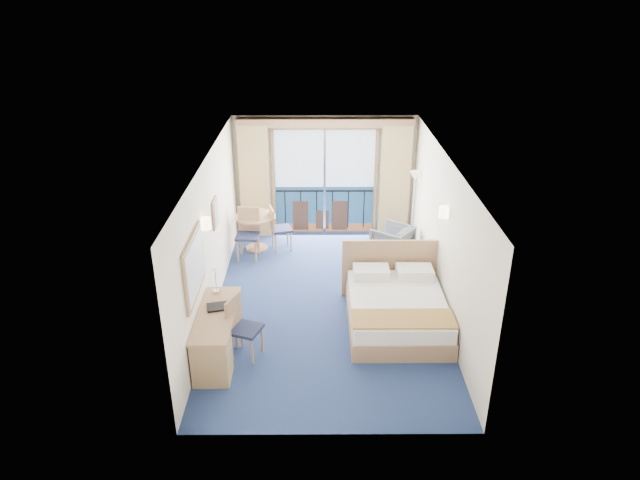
{
  "coord_description": "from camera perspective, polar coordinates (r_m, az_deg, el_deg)",
  "views": [
    {
      "loc": [
        -0.17,
        -8.89,
        5.42
      ],
      "look_at": [
        -0.12,
        0.2,
        1.18
      ],
      "focal_mm": 32.0,
      "sensor_mm": 36.0,
      "label": 1
    }
  ],
  "objects": [
    {
      "name": "room_walls",
      "position": [
        9.61,
        0.72,
        2.71
      ],
      "size": [
        4.04,
        6.54,
        2.72
      ],
      "color": "white",
      "rests_on": "ground"
    },
    {
      "name": "round_table",
      "position": [
        12.27,
        -6.45,
        1.63
      ],
      "size": [
        0.86,
        0.86,
        0.78
      ],
      "color": "tan",
      "rests_on": "ground"
    },
    {
      "name": "sconce_left",
      "position": [
        9.2,
        -11.38,
        1.64
      ],
      "size": [
        0.18,
        0.18,
        0.18
      ],
      "primitive_type": "cylinder",
      "color": "#FBE5B0",
      "rests_on": "room_walls"
    },
    {
      "name": "desk_lamp",
      "position": [
        9.23,
        -10.45,
        -3.38
      ],
      "size": [
        0.12,
        0.12,
        0.45
      ],
      "color": "silver",
      "rests_on": "desk"
    },
    {
      "name": "curtain_right",
      "position": [
        12.78,
        7.48,
        5.84
      ],
      "size": [
        0.65,
        0.22,
        2.55
      ],
      "primitive_type": "cube",
      "color": "tan",
      "rests_on": "room_walls"
    },
    {
      "name": "floor",
      "position": [
        10.42,
        0.67,
        -6.37
      ],
      "size": [
        6.5,
        6.5,
        0.0
      ],
      "primitive_type": "plane",
      "color": "navy",
      "rests_on": "ground"
    },
    {
      "name": "curtain_left",
      "position": [
        12.74,
        -6.55,
        5.83
      ],
      "size": [
        0.65,
        0.22,
        2.55
      ],
      "primitive_type": "cube",
      "color": "tan",
      "rests_on": "room_walls"
    },
    {
      "name": "desk",
      "position": [
        8.67,
        -10.66,
        -10.7
      ],
      "size": [
        0.56,
        1.64,
        0.77
      ],
      "color": "tan",
      "rests_on": "ground"
    },
    {
      "name": "mirror",
      "position": [
        8.54,
        -12.47,
        -2.62
      ],
      "size": [
        0.05,
        1.25,
        0.95
      ],
      "color": "tan",
      "rests_on": "room_walls"
    },
    {
      "name": "balcony_door",
      "position": [
        12.85,
        0.43,
        5.53
      ],
      "size": [
        2.36,
        0.03,
        2.52
      ],
      "color": "navy",
      "rests_on": "room_walls"
    },
    {
      "name": "desk_chair",
      "position": [
        8.91,
        -7.95,
        -8.29
      ],
      "size": [
        0.56,
        0.56,
        1.01
      ],
      "rotation": [
        0.0,
        0.0,
        1.21
      ],
      "color": "#1C2343",
      "rests_on": "ground"
    },
    {
      "name": "table_chair_a",
      "position": [
        12.23,
        -4.28,
        1.42
      ],
      "size": [
        0.52,
        0.51,
        0.97
      ],
      "rotation": [
        0.0,
        0.0,
        1.84
      ],
      "color": "#1C2343",
      "rests_on": "ground"
    },
    {
      "name": "sconce_right",
      "position": [
        9.68,
        12.32,
        2.74
      ],
      "size": [
        0.18,
        0.18,
        0.18
      ],
      "primitive_type": "cylinder",
      "color": "#FBE5B0",
      "rests_on": "room_walls"
    },
    {
      "name": "phone",
      "position": [
        11.03,
        10.04,
        -1.58
      ],
      "size": [
        0.18,
        0.16,
        0.07
      ],
      "primitive_type": "cube",
      "rotation": [
        0.0,
        0.0,
        0.19
      ],
      "color": "white",
      "rests_on": "nightstand"
    },
    {
      "name": "folder",
      "position": [
        8.97,
        -10.15,
        -6.58
      ],
      "size": [
        0.39,
        0.33,
        0.03
      ],
      "primitive_type": "cube",
      "rotation": [
        0.0,
        0.0,
        0.23
      ],
      "color": "black",
      "rests_on": "desk"
    },
    {
      "name": "pelmet",
      "position": [
        12.33,
        0.49,
        11.67
      ],
      "size": [
        3.8,
        0.25,
        0.18
      ],
      "primitive_type": "cube",
      "color": "tan",
      "rests_on": "room_walls"
    },
    {
      "name": "floor_lamp",
      "position": [
        12.23,
        9.39,
        4.93
      ],
      "size": [
        0.24,
        0.24,
        1.71
      ],
      "color": "silver",
      "rests_on": "ground"
    },
    {
      "name": "armchair",
      "position": [
        12.07,
        7.23,
        -0.14
      ],
      "size": [
        1.02,
        1.02,
        0.67
      ],
      "primitive_type": "imported",
      "rotation": [
        0.0,
        0.0,
        4.07
      ],
      "color": "#4A505A",
      "rests_on": "ground"
    },
    {
      "name": "wall_print",
      "position": [
        10.25,
        -10.42,
        2.68
      ],
      "size": [
        0.04,
        0.42,
        0.52
      ],
      "color": "tan",
      "rests_on": "room_walls"
    },
    {
      "name": "table_chair_b",
      "position": [
        11.93,
        -7.2,
        0.98
      ],
      "size": [
        0.49,
        0.5,
        1.07
      ],
      "rotation": [
        0.0,
        0.0,
        -0.07
      ],
      "color": "#1C2343",
      "rests_on": "ground"
    },
    {
      "name": "bed",
      "position": [
        9.79,
        7.65,
        -6.73
      ],
      "size": [
        1.78,
        2.11,
        1.12
      ],
      "color": "tan",
      "rests_on": "ground"
    },
    {
      "name": "nightstand",
      "position": [
        11.15,
        9.81,
        -2.98
      ],
      "size": [
        0.4,
        0.38,
        0.52
      ],
      "primitive_type": "cube",
      "color": "#A38956",
      "rests_on": "ground"
    }
  ]
}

